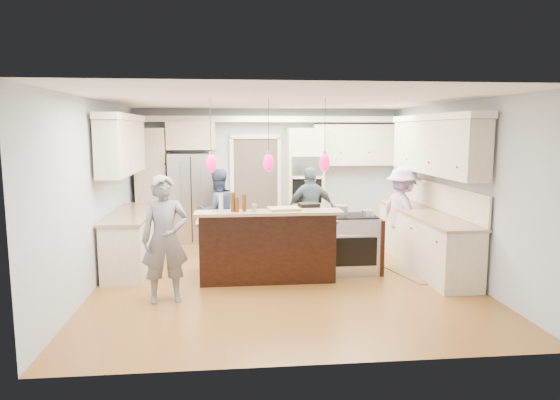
# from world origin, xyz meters

# --- Properties ---
(ground_plane) EXTENTS (6.00, 6.00, 0.00)m
(ground_plane) POSITION_xyz_m (0.00, 0.00, 0.00)
(ground_plane) COLOR #A86A2E
(ground_plane) RESTS_ON ground
(room_shell) EXTENTS (5.54, 6.04, 2.72)m
(room_shell) POSITION_xyz_m (0.00, 0.00, 1.82)
(room_shell) COLOR #B2BCC6
(room_shell) RESTS_ON ground
(refrigerator) EXTENTS (0.90, 0.70, 1.80)m
(refrigerator) POSITION_xyz_m (-1.55, 2.64, 0.90)
(refrigerator) COLOR #B7B7BC
(refrigerator) RESTS_ON ground
(oven_column) EXTENTS (0.72, 0.69, 2.30)m
(oven_column) POSITION_xyz_m (0.75, 2.67, 1.15)
(oven_column) COLOR beige
(oven_column) RESTS_ON ground
(back_upper_cabinets) EXTENTS (5.30, 0.61, 2.54)m
(back_upper_cabinets) POSITION_xyz_m (-0.75, 2.76, 1.67)
(back_upper_cabinets) COLOR beige
(back_upper_cabinets) RESTS_ON ground
(right_counter_run) EXTENTS (0.64, 3.10, 2.51)m
(right_counter_run) POSITION_xyz_m (2.44, 0.30, 1.06)
(right_counter_run) COLOR beige
(right_counter_run) RESTS_ON ground
(left_cabinets) EXTENTS (0.64, 2.30, 2.51)m
(left_cabinets) POSITION_xyz_m (-2.44, 0.80, 1.06)
(left_cabinets) COLOR beige
(left_cabinets) RESTS_ON ground
(kitchen_island) EXTENTS (2.10, 1.46, 1.12)m
(kitchen_island) POSITION_xyz_m (-0.25, 0.07, 0.49)
(kitchen_island) COLOR black
(kitchen_island) RESTS_ON ground
(island_range) EXTENTS (0.82, 0.71, 0.92)m
(island_range) POSITION_xyz_m (1.16, 0.15, 0.46)
(island_range) COLOR #B7B7BC
(island_range) RESTS_ON ground
(pendant_lights) EXTENTS (1.75, 0.15, 1.03)m
(pendant_lights) POSITION_xyz_m (-0.25, -0.51, 1.80)
(pendant_lights) COLOR black
(pendant_lights) RESTS_ON ground
(person_bar_end) EXTENTS (0.68, 0.51, 1.69)m
(person_bar_end) POSITION_xyz_m (-1.65, -0.99, 0.84)
(person_bar_end) COLOR slate
(person_bar_end) RESTS_ON ground
(person_far_left) EXTENTS (0.92, 0.83, 1.56)m
(person_far_left) POSITION_xyz_m (-1.03, 1.60, 0.78)
(person_far_left) COLOR #334664
(person_far_left) RESTS_ON ground
(person_far_right) EXTENTS (0.97, 0.51, 1.58)m
(person_far_right) POSITION_xyz_m (0.71, 1.60, 0.79)
(person_far_right) COLOR #42565D
(person_far_right) RESTS_ON ground
(person_range_side) EXTENTS (0.88, 1.17, 1.62)m
(person_range_side) POSITION_xyz_m (2.25, 0.95, 0.81)
(person_range_side) COLOR #B194C7
(person_range_side) RESTS_ON ground
(floor_rug) EXTENTS (0.95, 1.19, 0.01)m
(floor_rug) POSITION_xyz_m (2.20, -0.08, 0.01)
(floor_rug) COLOR olive
(floor_rug) RESTS_ON ground
(water_bottle) EXTENTS (0.07, 0.07, 0.26)m
(water_bottle) POSITION_xyz_m (-0.92, -0.62, 1.25)
(water_bottle) COLOR silver
(water_bottle) RESTS_ON kitchen_island
(beer_bottle_a) EXTENTS (0.07, 0.07, 0.21)m
(beer_bottle_a) POSITION_xyz_m (-0.70, -0.59, 1.22)
(beer_bottle_a) COLOR #4A260D
(beer_bottle_a) RESTS_ON kitchen_island
(beer_bottle_b) EXTENTS (0.06, 0.06, 0.24)m
(beer_bottle_b) POSITION_xyz_m (-0.60, -0.52, 1.24)
(beer_bottle_b) COLOR #4A260D
(beer_bottle_b) RESTS_ON kitchen_island
(beer_bottle_c) EXTENTS (0.09, 0.09, 0.28)m
(beer_bottle_c) POSITION_xyz_m (-0.76, -0.55, 1.26)
(beer_bottle_c) COLOR #4A260D
(beer_bottle_c) RESTS_ON kitchen_island
(drink_can) EXTENTS (0.07, 0.07, 0.12)m
(drink_can) POSITION_xyz_m (-0.46, -0.62, 1.18)
(drink_can) COLOR #B7B7BC
(drink_can) RESTS_ON kitchen_island
(cutting_board) EXTENTS (0.48, 0.37, 0.03)m
(cutting_board) POSITION_xyz_m (-0.02, -0.47, 1.14)
(cutting_board) COLOR tan
(cutting_board) RESTS_ON kitchen_island
(pot_large) EXTENTS (0.24, 0.24, 0.14)m
(pot_large) POSITION_xyz_m (0.98, 0.28, 0.99)
(pot_large) COLOR #B7B7BC
(pot_large) RESTS_ON island_range
(pot_small) EXTENTS (0.19, 0.19, 0.09)m
(pot_small) POSITION_xyz_m (1.36, 0.06, 0.97)
(pot_small) COLOR #B7B7BC
(pot_small) RESTS_ON island_range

